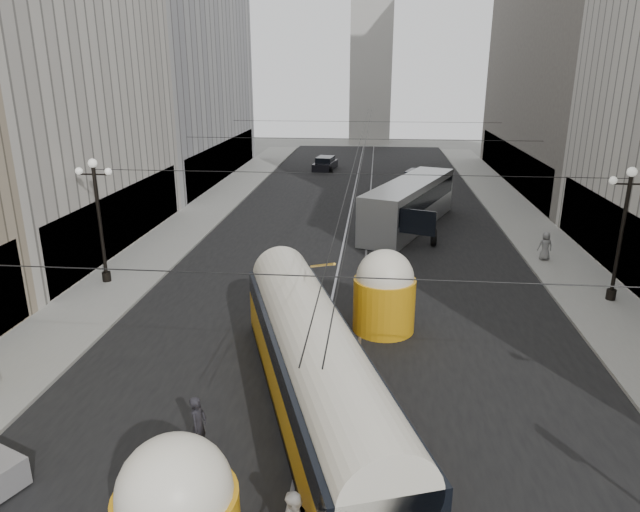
% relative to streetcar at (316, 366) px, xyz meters
% --- Properties ---
extents(road, '(20.00, 85.00, 0.02)m').
position_rel_streetcar_xyz_m(road, '(0.50, 25.22, -1.77)').
color(road, black).
rests_on(road, ground).
extents(sidewalk_left, '(4.00, 72.00, 0.15)m').
position_rel_streetcar_xyz_m(sidewalk_left, '(-11.50, 28.72, -1.70)').
color(sidewalk_left, gray).
rests_on(sidewalk_left, ground).
extents(sidewalk_right, '(4.00, 72.00, 0.15)m').
position_rel_streetcar_xyz_m(sidewalk_right, '(12.50, 28.72, -1.70)').
color(sidewalk_right, gray).
rests_on(sidewalk_right, ground).
extents(rail_left, '(0.12, 85.00, 0.04)m').
position_rel_streetcar_xyz_m(rail_left, '(-0.25, 25.22, -1.77)').
color(rail_left, gray).
rests_on(rail_left, ground).
extents(rail_right, '(0.12, 85.00, 0.04)m').
position_rel_streetcar_xyz_m(rail_right, '(1.25, 25.22, -1.77)').
color(rail_right, gray).
rests_on(rail_right, ground).
extents(building_left_far, '(12.60, 28.60, 28.60)m').
position_rel_streetcar_xyz_m(building_left_far, '(-19.49, 40.72, 12.54)').
color(building_left_far, '#999999').
rests_on(building_left_far, ground).
extents(building_right_far, '(12.60, 32.60, 32.60)m').
position_rel_streetcar_xyz_m(building_right_far, '(20.50, 40.72, 14.54)').
color(building_right_far, '#514C47').
rests_on(building_right_far, ground).
extents(distant_tower, '(6.00, 6.00, 31.36)m').
position_rel_streetcar_xyz_m(distant_tower, '(0.50, 72.72, 13.19)').
color(distant_tower, '#B2AFA8').
rests_on(distant_tower, ground).
extents(lamppost_left_mid, '(1.86, 0.44, 6.37)m').
position_rel_streetcar_xyz_m(lamppost_left_mid, '(-12.10, 10.72, 1.97)').
color(lamppost_left_mid, black).
rests_on(lamppost_left_mid, sidewalk_left).
extents(lamppost_right_mid, '(1.86, 0.44, 6.37)m').
position_rel_streetcar_xyz_m(lamppost_right_mid, '(13.10, 10.72, 1.97)').
color(lamppost_right_mid, black).
rests_on(lamppost_right_mid, sidewalk_right).
extents(catenary, '(25.00, 72.00, 0.23)m').
position_rel_streetcar_xyz_m(catenary, '(0.62, 24.21, 4.11)').
color(catenary, black).
rests_on(catenary, ground).
extents(streetcar, '(7.05, 15.82, 3.63)m').
position_rel_streetcar_xyz_m(streetcar, '(0.00, 0.00, 0.00)').
color(streetcar, orange).
rests_on(streetcar, ground).
extents(city_bus, '(7.16, 13.39, 3.28)m').
position_rel_streetcar_xyz_m(city_bus, '(4.13, 23.61, 0.02)').
color(city_bus, '#A8ABAE').
rests_on(city_bus, ground).
extents(sedan_white_far, '(3.32, 5.05, 1.48)m').
position_rel_streetcar_xyz_m(sedan_white_far, '(5.56, 38.95, -1.10)').
color(sedan_white_far, silver).
rests_on(sedan_white_far, ground).
extents(sedan_dark_far, '(2.55, 4.88, 1.47)m').
position_rel_streetcar_xyz_m(sedan_dark_far, '(-3.95, 46.99, -1.11)').
color(sedan_dark_far, black).
rests_on(sedan_dark_far, ground).
extents(pedestrian_crossing_a, '(0.51, 0.72, 1.85)m').
position_rel_streetcar_xyz_m(pedestrian_crossing_a, '(-3.14, -2.28, -0.85)').
color(pedestrian_crossing_a, black).
rests_on(pedestrian_crossing_a, ground).
extents(pedestrian_sidewalk_right, '(0.86, 0.58, 1.67)m').
position_rel_streetcar_xyz_m(pedestrian_sidewalk_right, '(11.55, 16.57, -0.79)').
color(pedestrian_sidewalk_right, slate).
rests_on(pedestrian_sidewalk_right, sidewalk_right).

